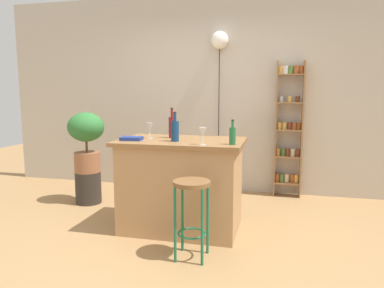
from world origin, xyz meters
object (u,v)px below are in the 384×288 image
object	(u,v)px
cookbook	(132,139)
wine_glass_center	(203,132)
wine_glass_left	(150,127)
bottle_soda_blue	(175,130)
bottle_spirits_clear	(172,126)
pendant_globe_light	(220,42)
spice_shelf	(289,128)
plant_stool	(88,187)
bar_stool	(192,201)
bottle_wine_red	(232,135)
potted_plant	(86,137)

from	to	relation	value
cookbook	wine_glass_center	bearing A→B (deg)	-16.32
wine_glass_left	bottle_soda_blue	bearing A→B (deg)	-25.53
bottle_spirits_clear	pendant_globe_light	distance (m)	1.78
spice_shelf	bottle_soda_blue	world-z (taller)	spice_shelf
plant_stool	wine_glass_center	xyz separation A→B (m)	(1.70, -0.86, 0.86)
bottle_soda_blue	wine_glass_left	size ratio (longest dim) A/B	1.78
cookbook	bottle_spirits_clear	bearing A→B (deg)	34.29
bottle_spirits_clear	cookbook	xyz separation A→B (m)	(-0.34, -0.29, -0.10)
bottle_spirits_clear	bottle_soda_blue	xyz separation A→B (m)	(0.11, -0.26, -0.01)
bottle_soda_blue	cookbook	world-z (taller)	bottle_soda_blue
bar_stool	bottle_spirits_clear	bearing A→B (deg)	117.64
bar_stool	plant_stool	distance (m)	2.09
cookbook	pendant_globe_light	xyz separation A→B (m)	(0.61, 1.70, 1.16)
bar_stool	wine_glass_center	world-z (taller)	wine_glass_center
bar_stool	spice_shelf	world-z (taller)	spice_shelf
plant_stool	bottle_soda_blue	distance (m)	1.76
wine_glass_center	spice_shelf	bearing A→B (deg)	65.73
pendant_globe_light	plant_stool	bearing A→B (deg)	-147.52
wine_glass_left	cookbook	bearing A→B (deg)	-125.50
bottle_wine_red	potted_plant	bearing A→B (deg)	158.38
bar_stool	cookbook	xyz separation A→B (m)	(-0.75, 0.49, 0.46)
bottle_wine_red	bottle_soda_blue	bearing A→B (deg)	171.45
bar_stool	bottle_spirits_clear	size ratio (longest dim) A/B	2.14
wine_glass_left	pendant_globe_light	bearing A→B (deg)	72.41
plant_stool	bottle_wine_red	world-z (taller)	bottle_wine_red
spice_shelf	bottle_soda_blue	bearing A→B (deg)	-124.76
wine_glass_left	cookbook	distance (m)	0.24
wine_glass_left	pendant_globe_light	xyz separation A→B (m)	(0.48, 1.51, 1.06)
wine_glass_center	wine_glass_left	bearing A→B (deg)	153.21
bar_stool	bottle_spirits_clear	xyz separation A→B (m)	(-0.41, 0.78, 0.56)
bottle_soda_blue	wine_glass_center	size ratio (longest dim) A/B	1.78
bottle_wine_red	wine_glass_left	xyz separation A→B (m)	(-0.90, 0.24, 0.03)
bottle_wine_red	bottle_spirits_clear	bearing A→B (deg)	153.24
bottle_spirits_clear	spice_shelf	bearing A→B (deg)	47.80
plant_stool	cookbook	size ratio (longest dim) A/B	1.95
spice_shelf	bottle_spirits_clear	size ratio (longest dim) A/B	5.74
bottle_spirits_clear	bottle_soda_blue	size ratio (longest dim) A/B	1.10
potted_plant	bottle_wine_red	distance (m)	2.11
bar_stool	wine_glass_left	world-z (taller)	wine_glass_left
spice_shelf	potted_plant	xyz separation A→B (m)	(-2.50, -0.93, -0.08)
pendant_globe_light	spice_shelf	bearing A→B (deg)	-2.64
plant_stool	wine_glass_center	bearing A→B (deg)	-26.84
bottle_spirits_clear	bottle_wine_red	world-z (taller)	bottle_spirits_clear
bar_stool	bottle_wine_red	size ratio (longest dim) A/B	2.94
wine_glass_center	pendant_globe_light	bearing A→B (deg)	94.97
bar_stool	cookbook	bearing A→B (deg)	146.88
bottle_wine_red	pendant_globe_light	xyz separation A→B (m)	(-0.42, 1.76, 1.09)
spice_shelf	bottle_wine_red	xyz separation A→B (m)	(-0.54, -1.71, 0.08)
bottle_spirits_clear	wine_glass_left	size ratio (longest dim) A/B	1.95
bar_stool	spice_shelf	xyz separation A→B (m)	(0.83, 2.14, 0.44)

